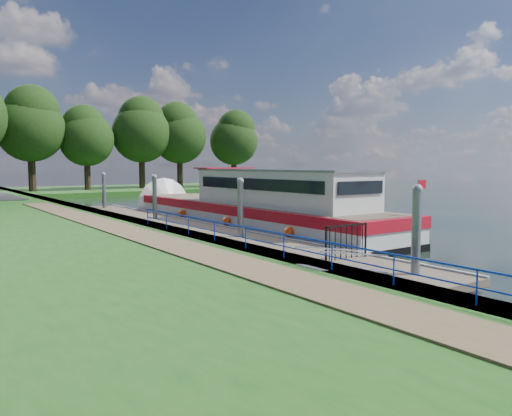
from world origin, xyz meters
TOP-DOWN VIEW (x-y plane):
  - ground at (0.00, 0.00)m, footprint 160.00×160.00m
  - bank_edge at (-2.55, 15.00)m, footprint 1.10×90.00m
  - far_bank at (12.00, 52.00)m, footprint 60.00×18.00m
  - footpath at (-4.40, 8.00)m, footprint 1.60×40.00m
  - blue_fence at (-2.75, 3.00)m, footprint 0.04×18.04m
  - pontoon at (0.00, 13.00)m, footprint 2.50×30.00m
  - mooring_piles at (0.00, 13.00)m, footprint 0.30×27.30m
  - gangway at (-1.85, 0.50)m, footprint 2.58×1.00m
  - gate_panel at (-0.00, 2.20)m, footprint 1.85×0.05m
  - barge at (3.60, 13.43)m, footprint 4.36×21.15m
  - horizon_trees at (-1.61, 48.68)m, footprint 54.38×10.03m

SIDE VIEW (x-z plane):
  - ground at x=0.00m, z-range 0.00..0.00m
  - pontoon at x=0.00m, z-range -0.10..0.46m
  - far_bank at x=12.00m, z-range 0.00..0.60m
  - bank_edge at x=-2.55m, z-range 0.00..0.78m
  - gangway at x=-1.85m, z-range 0.16..1.09m
  - footpath at x=-4.40m, z-range 0.78..0.83m
  - barge at x=3.60m, z-range -1.30..3.48m
  - gate_panel at x=0.00m, z-range 0.57..1.72m
  - mooring_piles at x=0.00m, z-range -0.50..3.05m
  - blue_fence at x=-2.75m, z-range 0.95..1.67m
  - horizon_trees at x=-1.61m, z-range 1.51..14.38m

